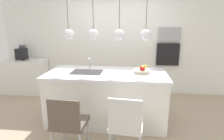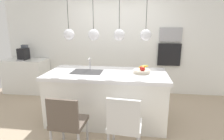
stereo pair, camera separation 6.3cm
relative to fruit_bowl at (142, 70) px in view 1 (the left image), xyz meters
The scene contains 16 objects.
floor 1.18m from the fruit_bowl, behind, with size 6.60×6.60×0.00m, color tan.
back_wall 1.75m from the fruit_bowl, 111.60° to the left, with size 6.00×0.10×2.60m, color white.
kitchen_island 0.82m from the fruit_bowl, behind, with size 2.17×1.00×0.94m.
sink_basin 1.00m from the fruit_bowl, behind, with size 0.56×0.40×0.02m, color #2D2D30.
faucet 1.02m from the fruit_bowl, behind, with size 0.02×0.17×0.22m.
fruit_bowl is the anchor object (origin of this frame).
side_counter 3.32m from the fruit_bowl, 157.91° to the left, with size 1.10×0.60×0.88m, color white.
coffee_machine 3.29m from the fruit_bowl, 157.97° to the left, with size 0.20×0.35×0.38m.
microwave 1.78m from the fruit_bowl, 65.07° to the left, with size 0.54×0.08×0.34m, color #9E9EA3.
oven 1.69m from the fruit_bowl, 65.07° to the left, with size 0.56×0.08×0.56m, color black.
chair_near 1.55m from the fruit_bowl, 135.21° to the right, with size 0.48×0.46×0.86m.
chair_middle 1.16m from the fruit_bowl, 103.03° to the right, with size 0.48×0.45×0.90m.
pendant_light_left 1.45m from the fruit_bowl, behind, with size 0.20×0.20×0.80m.
pendant_light_center_left 1.07m from the fruit_bowl, behind, with size 0.20×0.20×0.80m.
pendant_light_center_right 0.75m from the fruit_bowl, behind, with size 0.20×0.20×0.80m.
pendant_light_right 0.63m from the fruit_bowl, 51.68° to the right, with size 0.20×0.20×0.80m.
Camera 1 is at (0.46, -3.25, 1.81)m, focal length 29.99 mm.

